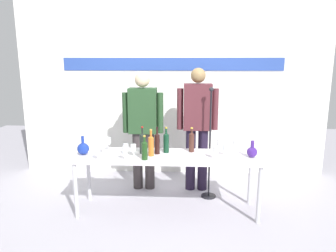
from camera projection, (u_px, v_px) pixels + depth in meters
The scene contains 24 objects.
ground_plane at pixel (167, 210), 3.95m from camera, with size 10.00×10.00×0.00m, color #B0ABB6.
back_wall at pixel (172, 83), 5.05m from camera, with size 5.00×0.11×3.00m.
display_table at pixel (167, 160), 3.81m from camera, with size 2.27×0.60×0.73m.
decanter_blue_left at pixel (83, 148), 3.80m from camera, with size 0.14×0.14×0.23m.
decanter_blue_right at pixel (252, 152), 3.69m from camera, with size 0.12×0.12×0.20m.
presenter_left at pixel (143, 124), 4.45m from camera, with size 0.58×0.22×1.71m.
presenter_right at pixel (197, 122), 4.40m from camera, with size 0.58×0.22×1.76m.
wine_bottle_0 at pixel (166, 142), 3.87m from camera, with size 0.07×0.07×0.32m.
wine_bottle_1 at pixel (157, 143), 3.81m from camera, with size 0.06×0.06×0.34m.
wine_bottle_2 at pixel (151, 145), 3.74m from camera, with size 0.07×0.07×0.33m.
wine_bottle_3 at pixel (145, 149), 3.60m from camera, with size 0.07×0.07×0.29m.
wine_bottle_4 at pixel (192, 141), 3.90m from camera, with size 0.07×0.07×0.31m.
wine_bottle_5 at pixel (142, 142), 3.83m from camera, with size 0.07×0.07×0.34m.
wine_glass_left_0 at pixel (126, 147), 3.79m from camera, with size 0.07×0.07×0.14m.
wine_glass_left_1 at pixel (125, 151), 3.57m from camera, with size 0.06×0.06×0.15m.
wine_glass_left_2 at pixel (108, 141), 3.96m from camera, with size 0.07×0.07×0.17m.
wine_glass_left_3 at pixel (97, 151), 3.58m from camera, with size 0.06×0.06×0.15m.
wine_glass_left_4 at pixel (133, 148), 3.74m from camera, with size 0.07×0.07×0.14m.
wine_glass_left_5 at pixel (102, 145), 3.84m from camera, with size 0.07×0.07×0.15m.
wine_glass_right_0 at pixel (220, 143), 3.97m from camera, with size 0.06×0.06×0.13m.
wine_glass_right_1 at pixel (225, 147), 3.76m from camera, with size 0.06×0.06×0.14m.
wine_glass_right_2 at pixel (236, 142), 3.97m from camera, with size 0.07×0.07×0.14m.
wine_glass_right_3 at pixel (216, 150), 3.62m from camera, with size 0.06×0.06×0.15m.
microphone_stand at pixel (209, 162), 4.24m from camera, with size 0.20×0.20×1.53m.
Camera 1 is at (0.20, -3.63, 1.87)m, focal length 33.29 mm.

